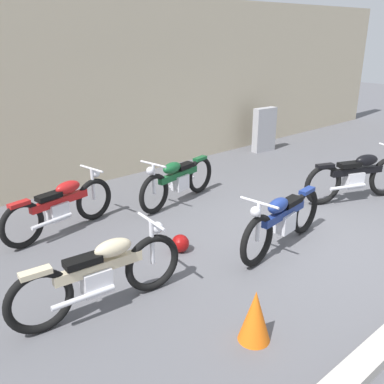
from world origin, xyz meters
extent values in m
plane|color=#56565B|center=(0.00, 0.00, 0.00)|extent=(40.00, 40.00, 0.00)
cube|color=beige|center=(0.00, 4.37, 1.76)|extent=(18.00, 0.30, 3.52)
cube|color=#9E9EA3|center=(3.35, 3.63, 0.54)|extent=(0.64, 0.27, 1.09)
sphere|color=maroon|center=(-1.63, 0.93, 0.12)|extent=(0.25, 0.25, 0.25)
cone|color=orange|center=(-2.24, -0.93, 0.28)|extent=(0.32, 0.32, 0.55)
torus|color=black|center=(-2.46, 0.43, 0.35)|extent=(0.70, 0.15, 0.70)
torus|color=black|center=(-3.75, 0.56, 0.35)|extent=(0.70, 0.15, 0.70)
cube|color=silver|center=(-3.15, 0.50, 0.37)|extent=(0.32, 0.22, 0.27)
cube|color=beige|center=(-3.10, 0.49, 0.52)|extent=(0.99, 0.19, 0.12)
ellipsoid|color=beige|center=(-2.93, 0.48, 0.69)|extent=(0.44, 0.23, 0.19)
cube|color=black|center=(-3.28, 0.51, 0.65)|extent=(0.40, 0.21, 0.08)
cube|color=beige|center=(-3.75, 0.56, 0.68)|extent=(0.32, 0.14, 0.06)
cylinder|color=silver|center=(-2.46, 0.43, 0.61)|extent=(0.05, 0.05, 0.53)
cylinder|color=silver|center=(-2.46, 0.43, 0.88)|extent=(0.09, 0.56, 0.03)
sphere|color=silver|center=(-2.38, 0.42, 0.78)|extent=(0.13, 0.13, 0.13)
cylinder|color=silver|center=(-3.35, 0.40, 0.30)|extent=(0.67, 0.12, 0.06)
torus|color=black|center=(-1.12, 0.01, 0.35)|extent=(0.70, 0.17, 0.69)
torus|color=black|center=(0.15, 0.17, 0.35)|extent=(0.70, 0.17, 0.69)
cube|color=silver|center=(-0.44, 0.10, 0.37)|extent=(0.33, 0.23, 0.27)
cube|color=navy|center=(-0.49, 0.09, 0.52)|extent=(0.98, 0.22, 0.11)
ellipsoid|color=navy|center=(-0.66, 0.07, 0.69)|extent=(0.44, 0.24, 0.19)
cube|color=black|center=(-0.32, 0.11, 0.64)|extent=(0.40, 0.22, 0.08)
cube|color=navy|center=(0.15, 0.17, 0.67)|extent=(0.32, 0.15, 0.06)
cylinder|color=silver|center=(-1.12, 0.01, 0.61)|extent=(0.05, 0.05, 0.52)
cylinder|color=silver|center=(-1.12, 0.01, 0.87)|extent=(0.10, 0.55, 0.03)
sphere|color=silver|center=(-1.20, 0.00, 0.77)|extent=(0.13, 0.13, 0.13)
cylinder|color=silver|center=(-0.26, 0.23, 0.30)|extent=(0.67, 0.14, 0.06)
torus|color=black|center=(1.33, 0.62, 0.37)|extent=(0.71, 0.36, 0.73)
cube|color=silver|center=(1.91, 0.38, 0.39)|extent=(0.37, 0.31, 0.28)
cube|color=black|center=(1.95, 0.37, 0.55)|extent=(0.99, 0.48, 0.12)
ellipsoid|color=black|center=(2.12, 0.30, 0.73)|extent=(0.48, 0.35, 0.20)
cube|color=black|center=(1.79, 0.43, 0.68)|extent=(0.44, 0.32, 0.08)
cube|color=black|center=(1.33, 0.62, 0.71)|extent=(0.34, 0.23, 0.06)
cylinder|color=silver|center=(1.68, 0.35, 0.32)|extent=(0.67, 0.32, 0.06)
torus|color=black|center=(-1.96, 2.68, 0.34)|extent=(0.68, 0.20, 0.68)
torus|color=black|center=(-3.19, 2.47, 0.34)|extent=(0.68, 0.20, 0.68)
cube|color=silver|center=(-2.62, 2.57, 0.36)|extent=(0.32, 0.23, 0.26)
cube|color=#B21919|center=(-2.58, 2.58, 0.51)|extent=(0.95, 0.25, 0.11)
ellipsoid|color=#B21919|center=(-2.41, 2.61, 0.67)|extent=(0.43, 0.25, 0.19)
cube|color=black|center=(-2.74, 2.55, 0.63)|extent=(0.39, 0.23, 0.07)
cube|color=#B21919|center=(-3.19, 2.47, 0.65)|extent=(0.31, 0.16, 0.06)
cylinder|color=silver|center=(-1.96, 2.68, 0.59)|extent=(0.05, 0.05, 0.51)
cylinder|color=silver|center=(-1.96, 2.68, 0.85)|extent=(0.12, 0.54, 0.03)
sphere|color=silver|center=(-1.89, 2.70, 0.76)|extent=(0.13, 0.13, 0.13)
cylinder|color=silver|center=(-2.79, 2.43, 0.29)|extent=(0.65, 0.17, 0.06)
torus|color=black|center=(-1.10, 2.24, 0.34)|extent=(0.68, 0.21, 0.68)
torus|color=black|center=(0.14, 2.48, 0.34)|extent=(0.68, 0.21, 0.68)
cube|color=silver|center=(-0.43, 2.37, 0.36)|extent=(0.33, 0.24, 0.26)
cube|color=#145128|center=(-0.48, 2.36, 0.51)|extent=(0.96, 0.27, 0.11)
ellipsoid|color=#145128|center=(-0.64, 2.33, 0.68)|extent=(0.44, 0.26, 0.19)
cube|color=black|center=(-0.31, 2.39, 0.63)|extent=(0.40, 0.24, 0.07)
cube|color=#145128|center=(0.14, 2.48, 0.66)|extent=(0.31, 0.17, 0.06)
cylinder|color=silver|center=(-1.10, 2.24, 0.60)|extent=(0.05, 0.05, 0.51)
cylinder|color=silver|center=(-1.10, 2.24, 0.85)|extent=(0.14, 0.54, 0.03)
sphere|color=silver|center=(-1.17, 2.23, 0.76)|extent=(0.13, 0.13, 0.13)
cylinder|color=silver|center=(-0.27, 2.52, 0.29)|extent=(0.65, 0.18, 0.06)
camera|label=1|loc=(-4.97, -3.12, 2.85)|focal=40.05mm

